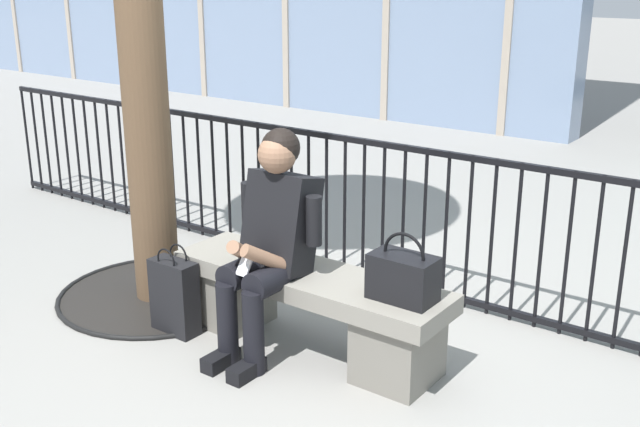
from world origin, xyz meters
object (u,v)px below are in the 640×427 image
object	(u,v)px
seated_person_with_phone	(270,237)
shopping_bag	(175,296)
stone_bench	(309,303)
handbag_on_bench	(403,276)

from	to	relation	value
seated_person_with_phone	shopping_bag	size ratio (longest dim) A/B	2.32
seated_person_with_phone	shopping_bag	distance (m)	0.74
stone_bench	shopping_bag	world-z (taller)	shopping_bag
handbag_on_bench	shopping_bag	size ratio (longest dim) A/B	0.66
stone_bench	shopping_bag	distance (m)	0.79
stone_bench	seated_person_with_phone	world-z (taller)	seated_person_with_phone
handbag_on_bench	stone_bench	bearing A→B (deg)	179.01
handbag_on_bench	shopping_bag	xyz separation A→B (m)	(-1.31, -0.29, -0.35)
handbag_on_bench	shopping_bag	distance (m)	1.39
seated_person_with_phone	handbag_on_bench	bearing A→B (deg)	9.16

